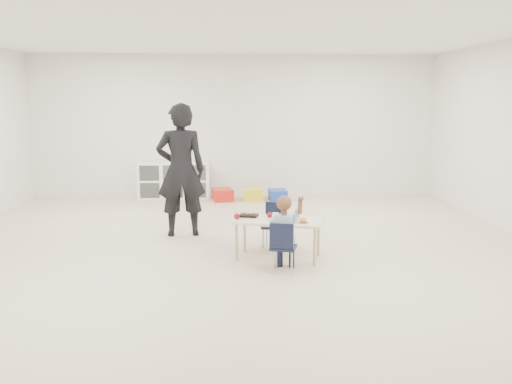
{
  "coord_description": "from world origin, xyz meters",
  "views": [
    {
      "loc": [
        -0.09,
        -6.34,
        1.93
      ],
      "look_at": [
        0.21,
        -0.07,
        0.85
      ],
      "focal_mm": 38.0,
      "sensor_mm": 36.0,
      "label": 1
    }
  ],
  "objects_px": {
    "table": "(278,239)",
    "cubby_shelf": "(174,180)",
    "adult": "(181,170)",
    "chair_near": "(283,246)",
    "child": "(283,232)"
  },
  "relations": [
    {
      "from": "table",
      "to": "cubby_shelf",
      "type": "bearing_deg",
      "value": 127.21
    },
    {
      "from": "cubby_shelf",
      "to": "adult",
      "type": "height_order",
      "value": "adult"
    },
    {
      "from": "chair_near",
      "to": "cubby_shelf",
      "type": "xyz_separation_m",
      "value": [
        -1.7,
        4.74,
        0.06
      ]
    },
    {
      "from": "table",
      "to": "child",
      "type": "height_order",
      "value": "child"
    },
    {
      "from": "adult",
      "to": "table",
      "type": "bearing_deg",
      "value": 129.18
    },
    {
      "from": "child",
      "to": "chair_near",
      "type": "bearing_deg",
      "value": 0.0
    },
    {
      "from": "adult",
      "to": "chair_near",
      "type": "bearing_deg",
      "value": 119.74
    },
    {
      "from": "cubby_shelf",
      "to": "chair_near",
      "type": "bearing_deg",
      "value": -70.27
    },
    {
      "from": "chair_near",
      "to": "child",
      "type": "height_order",
      "value": "child"
    },
    {
      "from": "table",
      "to": "cubby_shelf",
      "type": "height_order",
      "value": "cubby_shelf"
    },
    {
      "from": "child",
      "to": "adult",
      "type": "distance_m",
      "value": 2.22
    },
    {
      "from": "chair_near",
      "to": "adult",
      "type": "xyz_separation_m",
      "value": [
        -1.29,
        1.74,
        0.65
      ]
    },
    {
      "from": "chair_near",
      "to": "adult",
      "type": "relative_size",
      "value": 0.31
    },
    {
      "from": "child",
      "to": "adult",
      "type": "height_order",
      "value": "adult"
    },
    {
      "from": "table",
      "to": "cubby_shelf",
      "type": "distance_m",
      "value": 4.56
    }
  ]
}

